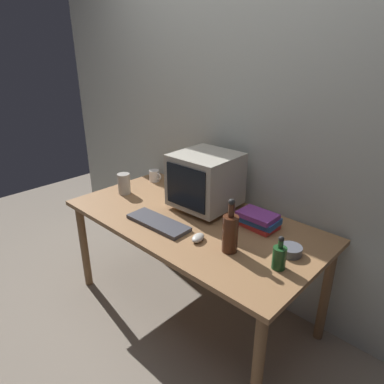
{
  "coord_description": "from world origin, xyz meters",
  "views": [
    {
      "loc": [
        1.33,
        -1.39,
        1.7
      ],
      "look_at": [
        0.0,
        0.0,
        0.89
      ],
      "focal_mm": 32.2,
      "sensor_mm": 36.0,
      "label": 1
    }
  ],
  "objects_px": {
    "cd_spindle": "(290,250)",
    "metal_canister": "(124,184)",
    "computer_mouse": "(198,238)",
    "book_stack": "(258,220)",
    "crt_monitor": "(206,180)",
    "bottle_short": "(279,257)",
    "mug": "(155,176)",
    "keyboard": "(158,223)",
    "bottle_tall": "(230,232)"
  },
  "relations": [
    {
      "from": "cd_spindle",
      "to": "metal_canister",
      "type": "xyz_separation_m",
      "value": [
        -1.28,
        -0.11,
        0.05
      ]
    },
    {
      "from": "computer_mouse",
      "to": "book_stack",
      "type": "xyz_separation_m",
      "value": [
        0.15,
        0.37,
        0.03
      ]
    },
    {
      "from": "crt_monitor",
      "to": "metal_canister",
      "type": "distance_m",
      "value": 0.64
    },
    {
      "from": "crt_monitor",
      "to": "book_stack",
      "type": "height_order",
      "value": "crt_monitor"
    },
    {
      "from": "bottle_short",
      "to": "cd_spindle",
      "type": "bearing_deg",
      "value": 96.99
    },
    {
      "from": "crt_monitor",
      "to": "cd_spindle",
      "type": "xyz_separation_m",
      "value": [
        0.69,
        -0.12,
        -0.17
      ]
    },
    {
      "from": "computer_mouse",
      "to": "metal_canister",
      "type": "relative_size",
      "value": 0.67
    },
    {
      "from": "mug",
      "to": "cd_spindle",
      "type": "bearing_deg",
      "value": -8.83
    },
    {
      "from": "keyboard",
      "to": "mug",
      "type": "xyz_separation_m",
      "value": [
        -0.57,
        0.46,
        0.03
      ]
    },
    {
      "from": "bottle_tall",
      "to": "mug",
      "type": "distance_m",
      "value": 1.14
    },
    {
      "from": "bottle_tall",
      "to": "bottle_short",
      "type": "xyz_separation_m",
      "value": [
        0.27,
        0.04,
        -0.05
      ]
    },
    {
      "from": "crt_monitor",
      "to": "metal_canister",
      "type": "xyz_separation_m",
      "value": [
        -0.59,
        -0.23,
        -0.12
      ]
    },
    {
      "from": "book_stack",
      "to": "metal_canister",
      "type": "distance_m",
      "value": 1.02
    },
    {
      "from": "keyboard",
      "to": "computer_mouse",
      "type": "distance_m",
      "value": 0.3
    },
    {
      "from": "computer_mouse",
      "to": "bottle_tall",
      "type": "distance_m",
      "value": 0.21
    },
    {
      "from": "book_stack",
      "to": "mug",
      "type": "relative_size",
      "value": 2.02
    },
    {
      "from": "cd_spindle",
      "to": "metal_canister",
      "type": "height_order",
      "value": "metal_canister"
    },
    {
      "from": "computer_mouse",
      "to": "metal_canister",
      "type": "bearing_deg",
      "value": 154.94
    },
    {
      "from": "bottle_short",
      "to": "crt_monitor",
      "type": "bearing_deg",
      "value": 159.49
    },
    {
      "from": "bottle_tall",
      "to": "metal_canister",
      "type": "xyz_separation_m",
      "value": [
        -1.03,
        0.08,
        -0.04
      ]
    },
    {
      "from": "bottle_tall",
      "to": "metal_canister",
      "type": "height_order",
      "value": "bottle_tall"
    },
    {
      "from": "bottle_tall",
      "to": "metal_canister",
      "type": "distance_m",
      "value": 1.04
    },
    {
      "from": "crt_monitor",
      "to": "cd_spindle",
      "type": "distance_m",
      "value": 0.72
    },
    {
      "from": "keyboard",
      "to": "cd_spindle",
      "type": "height_order",
      "value": "cd_spindle"
    },
    {
      "from": "book_stack",
      "to": "metal_canister",
      "type": "xyz_separation_m",
      "value": [
        -0.99,
        -0.25,
        0.03
      ]
    },
    {
      "from": "crt_monitor",
      "to": "cd_spindle",
      "type": "bearing_deg",
      "value": -9.56
    },
    {
      "from": "mug",
      "to": "metal_canister",
      "type": "height_order",
      "value": "metal_canister"
    },
    {
      "from": "bottle_tall",
      "to": "book_stack",
      "type": "bearing_deg",
      "value": 96.92
    },
    {
      "from": "mug",
      "to": "metal_canister",
      "type": "relative_size",
      "value": 0.8
    },
    {
      "from": "crt_monitor",
      "to": "keyboard",
      "type": "relative_size",
      "value": 0.95
    },
    {
      "from": "bottle_short",
      "to": "book_stack",
      "type": "bearing_deg",
      "value": 137.12
    },
    {
      "from": "mug",
      "to": "book_stack",
      "type": "bearing_deg",
      "value": -3.87
    },
    {
      "from": "computer_mouse",
      "to": "bottle_short",
      "type": "distance_m",
      "value": 0.47
    },
    {
      "from": "book_stack",
      "to": "mug",
      "type": "distance_m",
      "value": 1.03
    },
    {
      "from": "keyboard",
      "to": "bottle_tall",
      "type": "distance_m",
      "value": 0.51
    },
    {
      "from": "keyboard",
      "to": "cd_spindle",
      "type": "bearing_deg",
      "value": 17.32
    },
    {
      "from": "keyboard",
      "to": "book_stack",
      "type": "distance_m",
      "value": 0.6
    },
    {
      "from": "bottle_tall",
      "to": "bottle_short",
      "type": "height_order",
      "value": "bottle_tall"
    },
    {
      "from": "bottle_short",
      "to": "metal_canister",
      "type": "xyz_separation_m",
      "value": [
        -1.3,
        0.04,
        0.01
      ]
    },
    {
      "from": "metal_canister",
      "to": "bottle_tall",
      "type": "bearing_deg",
      "value": -4.47
    },
    {
      "from": "keyboard",
      "to": "metal_canister",
      "type": "height_order",
      "value": "metal_canister"
    },
    {
      "from": "book_stack",
      "to": "cd_spindle",
      "type": "xyz_separation_m",
      "value": [
        0.29,
        -0.13,
        -0.02
      ]
    },
    {
      "from": "crt_monitor",
      "to": "computer_mouse",
      "type": "height_order",
      "value": "crt_monitor"
    },
    {
      "from": "keyboard",
      "to": "bottle_tall",
      "type": "height_order",
      "value": "bottle_tall"
    },
    {
      "from": "mug",
      "to": "cd_spindle",
      "type": "distance_m",
      "value": 1.33
    },
    {
      "from": "cd_spindle",
      "to": "computer_mouse",
      "type": "bearing_deg",
      "value": -152.16
    },
    {
      "from": "bottle_tall",
      "to": "bottle_short",
      "type": "distance_m",
      "value": 0.27
    },
    {
      "from": "keyboard",
      "to": "bottle_tall",
      "type": "bearing_deg",
      "value": 5.88
    },
    {
      "from": "cd_spindle",
      "to": "bottle_tall",
      "type": "bearing_deg",
      "value": -142.34
    },
    {
      "from": "book_stack",
      "to": "cd_spindle",
      "type": "bearing_deg",
      "value": -25.07
    }
  ]
}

